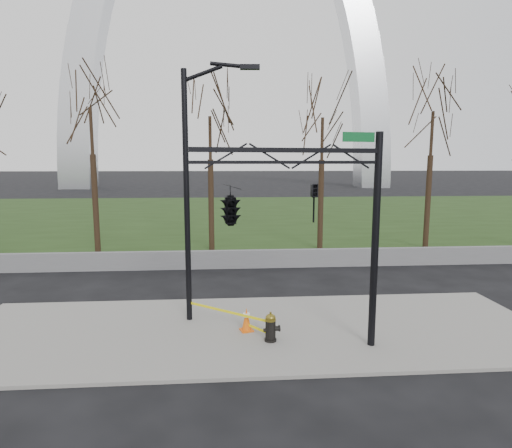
{
  "coord_description": "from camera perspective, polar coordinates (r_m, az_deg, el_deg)",
  "views": [
    {
      "loc": [
        -0.88,
        -12.48,
        5.2
      ],
      "look_at": [
        0.19,
        2.0,
        3.08
      ],
      "focal_mm": 29.7,
      "sensor_mm": 36.0,
      "label": 1
    }
  ],
  "objects": [
    {
      "name": "caution_tape",
      "position": [
        13.17,
        -2.89,
        -12.24
      ],
      "size": [
        2.47,
        1.89,
        0.44
      ],
      "color": "yellow",
      "rests_on": "ground"
    },
    {
      "name": "tree_row",
      "position": [
        24.6,
        1.44,
        7.39
      ],
      "size": [
        49.1,
        4.0,
        9.62
      ],
      "color": "black",
      "rests_on": "ground"
    },
    {
      "name": "guardrail",
      "position": [
        21.04,
        -1.74,
        -4.74
      ],
      "size": [
        60.0,
        0.3,
        0.9
      ],
      "primitive_type": "cube",
      "color": "#59595B",
      "rests_on": "ground"
    },
    {
      "name": "gateway_arch",
      "position": [
        91.64,
        -3.88,
        25.62
      ],
      "size": [
        66.0,
        6.0,
        65.0
      ],
      "primitive_type": null,
      "color": "silver",
      "rests_on": "ground"
    },
    {
      "name": "traffic_signal_mast",
      "position": [
        10.59,
        0.6,
        2.6
      ],
      "size": [
        5.04,
        2.54,
        6.0
      ],
      "rotation": [
        0.0,
        0.0,
        0.17
      ],
      "color": "black",
      "rests_on": "ground"
    },
    {
      "name": "traffic_cone",
      "position": [
        13.21,
        -1.29,
        -12.73
      ],
      "size": [
        0.46,
        0.46,
        0.72
      ],
      "rotation": [
        0.0,
        0.0,
        0.28
      ],
      "color": "#E55B0C",
      "rests_on": "sidewalk"
    },
    {
      "name": "fire_hydrant",
      "position": [
        12.51,
        2.03,
        -13.77
      ],
      "size": [
        0.54,
        0.35,
        0.87
      ],
      "rotation": [
        0.0,
        0.0,
        0.08
      ],
      "color": "black",
      "rests_on": "sidewalk"
    },
    {
      "name": "street_light",
      "position": [
        13.44,
        -8.42,
        6.06
      ],
      "size": [
        2.39,
        0.32,
        8.21
      ],
      "rotation": [
        0.0,
        0.0,
        -0.05
      ],
      "color": "black",
      "rests_on": "ground"
    },
    {
      "name": "grass_strip",
      "position": [
        42.8,
        -3.03,
        1.36
      ],
      "size": [
        120.0,
        40.0,
        0.06
      ],
      "primitive_type": "cube",
      "color": "#1E3212",
      "rests_on": "ground"
    },
    {
      "name": "ground",
      "position": [
        13.55,
        -0.19,
        -14.26
      ],
      "size": [
        500.0,
        500.0,
        0.0
      ],
      "primitive_type": "plane",
      "color": "black",
      "rests_on": "ground"
    },
    {
      "name": "sidewalk",
      "position": [
        13.53,
        -0.19,
        -14.07
      ],
      "size": [
        18.0,
        6.0,
        0.1
      ],
      "primitive_type": "cube",
      "color": "gray",
      "rests_on": "ground"
    }
  ]
}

